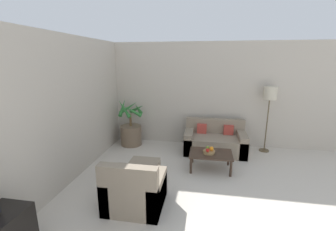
{
  "coord_description": "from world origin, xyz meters",
  "views": [
    {
      "loc": [
        -0.93,
        0.84,
        2.25
      ],
      "look_at": [
        -1.77,
        5.79,
        1.0
      ],
      "focal_mm": 24.0,
      "sensor_mm": 36.0,
      "label": 1
    }
  ],
  "objects_px": {
    "orange_fruit": "(211,149)",
    "potted_palm": "(131,131)",
    "coffee_table": "(211,155)",
    "apple_green": "(208,148)",
    "floor_lamp": "(270,97)",
    "sofa_loveseat": "(215,141)",
    "fruit_bowl": "(209,152)",
    "armchair": "(135,191)",
    "ottoman": "(144,171)",
    "apple_red": "(208,150)"
  },
  "relations": [
    {
      "from": "apple_red",
      "to": "apple_green",
      "type": "bearing_deg",
      "value": 89.72
    },
    {
      "from": "apple_red",
      "to": "ottoman",
      "type": "height_order",
      "value": "apple_red"
    },
    {
      "from": "sofa_loveseat",
      "to": "potted_palm",
      "type": "bearing_deg",
      "value": 176.81
    },
    {
      "from": "sofa_loveseat",
      "to": "armchair",
      "type": "relative_size",
      "value": 1.71
    },
    {
      "from": "apple_green",
      "to": "ottoman",
      "type": "distance_m",
      "value": 1.42
    },
    {
      "from": "orange_fruit",
      "to": "armchair",
      "type": "bearing_deg",
      "value": -129.17
    },
    {
      "from": "fruit_bowl",
      "to": "armchair",
      "type": "relative_size",
      "value": 0.28
    },
    {
      "from": "sofa_loveseat",
      "to": "floor_lamp",
      "type": "bearing_deg",
      "value": 11.81
    },
    {
      "from": "potted_palm",
      "to": "orange_fruit",
      "type": "xyz_separation_m",
      "value": [
        2.11,
        -1.09,
        0.08
      ]
    },
    {
      "from": "apple_red",
      "to": "armchair",
      "type": "bearing_deg",
      "value": -128.82
    },
    {
      "from": "sofa_loveseat",
      "to": "floor_lamp",
      "type": "xyz_separation_m",
      "value": [
        1.25,
        0.26,
        1.11
      ]
    },
    {
      "from": "coffee_table",
      "to": "orange_fruit",
      "type": "relative_size",
      "value": 9.68
    },
    {
      "from": "fruit_bowl",
      "to": "armchair",
      "type": "xyz_separation_m",
      "value": [
        -1.14,
        -1.45,
        -0.12
      ]
    },
    {
      "from": "potted_palm",
      "to": "orange_fruit",
      "type": "relative_size",
      "value": 13.96
    },
    {
      "from": "floor_lamp",
      "to": "orange_fruit",
      "type": "distance_m",
      "value": 2.05
    },
    {
      "from": "apple_red",
      "to": "apple_green",
      "type": "distance_m",
      "value": 0.14
    },
    {
      "from": "orange_fruit",
      "to": "ottoman",
      "type": "distance_m",
      "value": 1.46
    },
    {
      "from": "sofa_loveseat",
      "to": "floor_lamp",
      "type": "relative_size",
      "value": 0.91
    },
    {
      "from": "armchair",
      "to": "coffee_table",
      "type": "bearing_deg",
      "value": 51.22
    },
    {
      "from": "armchair",
      "to": "ottoman",
      "type": "xyz_separation_m",
      "value": [
        -0.08,
        0.78,
        -0.08
      ]
    },
    {
      "from": "sofa_loveseat",
      "to": "coffee_table",
      "type": "height_order",
      "value": "sofa_loveseat"
    },
    {
      "from": "apple_red",
      "to": "armchair",
      "type": "distance_m",
      "value": 1.78
    },
    {
      "from": "orange_fruit",
      "to": "ottoman",
      "type": "bearing_deg",
      "value": -151.98
    },
    {
      "from": "apple_green",
      "to": "orange_fruit",
      "type": "bearing_deg",
      "value": -38.94
    },
    {
      "from": "fruit_bowl",
      "to": "potted_palm",
      "type": "bearing_deg",
      "value": 151.95
    },
    {
      "from": "orange_fruit",
      "to": "potted_palm",
      "type": "bearing_deg",
      "value": 152.64
    },
    {
      "from": "sofa_loveseat",
      "to": "floor_lamp",
      "type": "height_order",
      "value": "floor_lamp"
    },
    {
      "from": "floor_lamp",
      "to": "apple_green",
      "type": "distance_m",
      "value": 2.07
    },
    {
      "from": "fruit_bowl",
      "to": "armchair",
      "type": "height_order",
      "value": "armchair"
    },
    {
      "from": "potted_palm",
      "to": "apple_red",
      "type": "bearing_deg",
      "value": -29.96
    },
    {
      "from": "apple_red",
      "to": "ottoman",
      "type": "bearing_deg",
      "value": -153.4
    },
    {
      "from": "potted_palm",
      "to": "ottoman",
      "type": "distance_m",
      "value": 1.97
    },
    {
      "from": "armchair",
      "to": "ottoman",
      "type": "relative_size",
      "value": 1.56
    },
    {
      "from": "fruit_bowl",
      "to": "sofa_loveseat",
      "type": "bearing_deg",
      "value": 80.88
    },
    {
      "from": "ottoman",
      "to": "potted_palm",
      "type": "bearing_deg",
      "value": 115.48
    },
    {
      "from": "armchair",
      "to": "ottoman",
      "type": "bearing_deg",
      "value": 95.76
    },
    {
      "from": "floor_lamp",
      "to": "apple_green",
      "type": "bearing_deg",
      "value": -140.88
    },
    {
      "from": "apple_red",
      "to": "potted_palm",
      "type": "bearing_deg",
      "value": 150.04
    },
    {
      "from": "apple_red",
      "to": "orange_fruit",
      "type": "height_order",
      "value": "orange_fruit"
    },
    {
      "from": "sofa_loveseat",
      "to": "apple_red",
      "type": "bearing_deg",
      "value": -99.98
    },
    {
      "from": "potted_palm",
      "to": "armchair",
      "type": "height_order",
      "value": "potted_palm"
    },
    {
      "from": "apple_red",
      "to": "fruit_bowl",
      "type": "bearing_deg",
      "value": 69.21
    },
    {
      "from": "apple_green",
      "to": "ottoman",
      "type": "relative_size",
      "value": 0.13
    },
    {
      "from": "coffee_table",
      "to": "apple_green",
      "type": "height_order",
      "value": "apple_green"
    },
    {
      "from": "floor_lamp",
      "to": "orange_fruit",
      "type": "relative_size",
      "value": 18.05
    },
    {
      "from": "orange_fruit",
      "to": "floor_lamp",
      "type": "bearing_deg",
      "value": 42.19
    },
    {
      "from": "potted_palm",
      "to": "apple_green",
      "type": "distance_m",
      "value": 2.28
    },
    {
      "from": "orange_fruit",
      "to": "armchair",
      "type": "relative_size",
      "value": 0.1
    },
    {
      "from": "ottoman",
      "to": "armchair",
      "type": "bearing_deg",
      "value": -84.24
    },
    {
      "from": "floor_lamp",
      "to": "armchair",
      "type": "distance_m",
      "value": 3.86
    }
  ]
}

